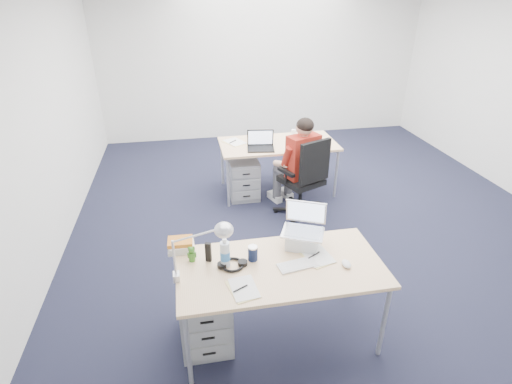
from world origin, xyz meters
TOP-DOWN VIEW (x-y plane):
  - floor at (0.00, 0.00)m, footprint 7.00×7.00m
  - room at (0.00, 0.00)m, footprint 6.02×7.02m
  - desk_near at (-0.91, -1.63)m, footprint 1.60×0.80m
  - desk_far at (-0.29, 1.03)m, footprint 1.60×0.80m
  - office_chair at (-0.14, 0.30)m, footprint 0.88×0.88m
  - seated_person at (-0.19, 0.47)m, footprint 0.56×0.76m
  - drawer_pedestal_near at (-1.51, -1.57)m, footprint 0.40×0.50m
  - drawer_pedestal_far at (-0.79, 0.95)m, footprint 0.40×0.50m
  - silver_laptop at (-0.67, -1.40)m, footprint 0.42×0.38m
  - wireless_keyboard at (-0.78, -1.65)m, footprint 0.33×0.18m
  - computer_mouse at (-0.41, -1.73)m, footprint 0.07×0.11m
  - headphones at (-1.27, -1.56)m, footprint 0.24×0.18m
  - can_koozie at (-1.10, -1.51)m, footprint 0.10×0.10m
  - water_bottle at (-1.32, -1.55)m, footprint 0.10×0.10m
  - bear_figurine at (-1.57, -1.44)m, footprint 0.07×0.05m
  - book_stack at (-1.66, -1.28)m, footprint 0.24×0.19m
  - cordless_phone at (-1.45, -1.46)m, footprint 0.05×0.04m
  - papers_left at (-1.24, -1.85)m, footprint 0.22×0.28m
  - papers_right at (-0.60, -1.57)m, footprint 0.26×0.32m
  - sunglasses at (-0.63, -1.47)m, footprint 0.12×0.09m
  - desk_lamp at (-1.56, -1.65)m, footprint 0.41×0.16m
  - dark_laptop at (-0.58, 0.83)m, footprint 0.40×0.39m
  - far_cup at (-0.00, 1.28)m, footprint 0.08×0.08m
  - far_papers at (-0.88, 1.15)m, footprint 0.33×0.37m

SIDE VIEW (x-z plane):
  - floor at x=0.00m, z-range 0.00..0.00m
  - drawer_pedestal_near at x=-1.51m, z-range 0.00..0.55m
  - drawer_pedestal_far at x=-0.79m, z-range 0.00..0.55m
  - office_chair at x=-0.14m, z-range -0.23..0.83m
  - seated_person at x=-0.19m, z-range 0.00..1.27m
  - desk_near at x=-0.91m, z-range 0.32..1.05m
  - desk_far at x=-0.29m, z-range 0.32..1.05m
  - far_papers at x=-0.88m, z-range 0.73..0.74m
  - papers_left at x=-1.24m, z-range 0.73..0.74m
  - papers_right at x=-0.60m, z-range 0.73..0.74m
  - wireless_keyboard at x=-0.78m, z-range 0.73..0.75m
  - sunglasses at x=-0.63m, z-range 0.73..0.75m
  - computer_mouse at x=-0.41m, z-range 0.73..0.77m
  - headphones at x=-1.27m, z-range 0.73..0.77m
  - far_cup at x=0.00m, z-range 0.73..0.82m
  - book_stack at x=-1.66m, z-range 0.73..0.83m
  - can_koozie at x=-1.10m, z-range 0.73..0.86m
  - bear_figurine at x=-1.57m, z-range 0.73..0.86m
  - cordless_phone at x=-1.45m, z-range 0.73..0.90m
  - water_bottle at x=-1.32m, z-range 0.73..0.97m
  - dark_laptop at x=-0.58m, z-range 0.73..0.99m
  - silver_laptop at x=-0.67m, z-range 0.73..1.09m
  - desk_lamp at x=-1.56m, z-range 0.73..1.20m
  - room at x=0.00m, z-range 0.31..3.12m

